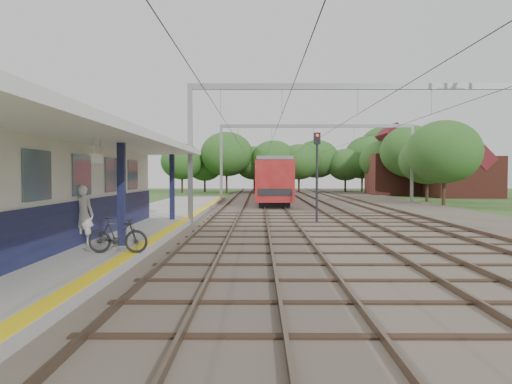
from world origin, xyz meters
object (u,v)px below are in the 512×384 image
object	(u,v)px
bicycle	(118,235)
signal_post	(317,165)
person	(83,215)
train	(270,178)

from	to	relation	value
bicycle	signal_post	world-z (taller)	signal_post
signal_post	person	bearing A→B (deg)	-111.58
train	person	bearing A→B (deg)	-100.11
person	signal_post	size ratio (longest dim) A/B	0.40
train	bicycle	bearing A→B (deg)	-97.43
bicycle	train	distance (m)	39.45
bicycle	signal_post	size ratio (longest dim) A/B	0.36
person	signal_post	xyz separation A→B (m)	(8.52, 9.93, 1.75)
person	bicycle	xyz separation A→B (m)	(1.57, -1.65, -0.43)
person	train	distance (m)	38.04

